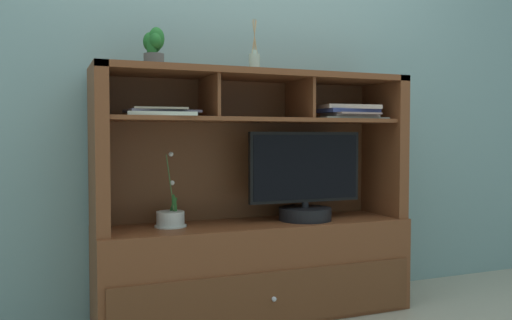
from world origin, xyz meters
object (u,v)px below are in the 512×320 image
at_px(potted_orchid, 171,219).
at_px(magazine_stack_centre, 349,112).
at_px(magazine_stack_left, 161,112).
at_px(media_console, 255,239).
at_px(diffuser_bottle, 255,62).
at_px(tv_monitor, 305,185).
at_px(potted_succulent, 154,48).

height_order(potted_orchid, magazine_stack_centre, magazine_stack_centre).
bearing_deg(potted_orchid, magazine_stack_left, -127.47).
distance_m(magazine_stack_left, magazine_stack_centre, 1.00).
height_order(media_console, potted_orchid, media_console).
xyz_separation_m(magazine_stack_left, diffuser_bottle, (0.49, 0.07, 0.26)).
bearing_deg(media_console, magazine_stack_centre, -5.82).
bearing_deg(magazine_stack_centre, tv_monitor, 177.84).
relative_size(media_console, potted_succulent, 8.85).
bearing_deg(potted_orchid, media_console, -2.47).
height_order(potted_orchid, potted_succulent, potted_succulent).
distance_m(tv_monitor, potted_succulent, 1.02).
height_order(magazine_stack_left, potted_succulent, potted_succulent).
bearing_deg(magazine_stack_left, magazine_stack_centre, 0.17).
distance_m(tv_monitor, potted_orchid, 0.71).
bearing_deg(magazine_stack_left, tv_monitor, 0.96).
height_order(tv_monitor, potted_orchid, tv_monitor).
bearing_deg(tv_monitor, potted_succulent, 179.72).
distance_m(media_console, tv_monitor, 0.38).
bearing_deg(media_console, potted_succulent, -175.69).
relative_size(potted_orchid, magazine_stack_left, 1.05).
distance_m(magazine_stack_centre, potted_succulent, 1.07).
bearing_deg(potted_orchid, magazine_stack_centre, -4.29).
height_order(tv_monitor, diffuser_bottle, diffuser_bottle).
xyz_separation_m(magazine_stack_left, magazine_stack_centre, (1.00, 0.00, 0.02)).
xyz_separation_m(magazine_stack_left, potted_succulent, (-0.03, 0.02, 0.29)).
relative_size(potted_orchid, diffuser_bottle, 1.36).
relative_size(magazine_stack_left, potted_succulent, 1.91).
bearing_deg(tv_monitor, potted_orchid, 174.94).
bearing_deg(potted_succulent, potted_orchid, 33.90).
bearing_deg(magazine_stack_centre, potted_succulent, 179.26).
bearing_deg(magazine_stack_left, potted_succulent, 150.70).
height_order(media_console, magazine_stack_centre, media_console).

